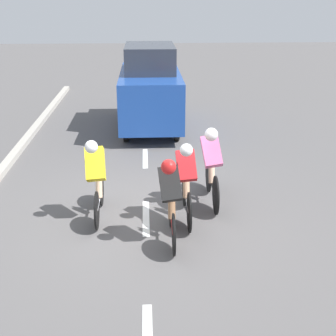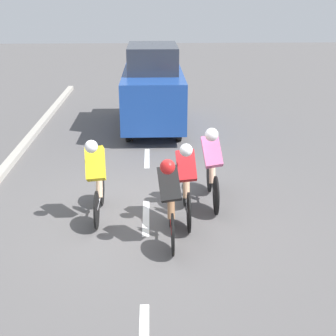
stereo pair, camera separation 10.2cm
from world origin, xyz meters
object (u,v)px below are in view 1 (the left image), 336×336
Objects in this scene: cyclist_yellow at (96,176)px; support_car at (150,89)px; cyclist_black at (171,196)px; cyclist_red at (186,179)px; cyclist_pink at (212,163)px.

cyclist_yellow is 0.40× the size of support_car.
cyclist_yellow is 5.96m from support_car.
cyclist_red is at bearing -112.13° from cyclist_black.
support_car is at bearing -84.91° from cyclist_red.
cyclist_pink is at bearing -166.46° from cyclist_yellow.
cyclist_black is 1.54m from cyclist_yellow.
cyclist_yellow is 2.15m from cyclist_pink.
support_car reaches higher than cyclist_red.
cyclist_yellow reaches higher than cyclist_red.
cyclist_yellow is at bearing -36.01° from cyclist_black.
cyclist_red is at bearing 175.21° from cyclist_yellow.
cyclist_pink is (-2.09, -0.50, 0.02)m from cyclist_yellow.
support_car is at bearing -99.93° from cyclist_yellow.
cyclist_black is 6.78m from support_car.
cyclist_black is 1.64m from cyclist_pink.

